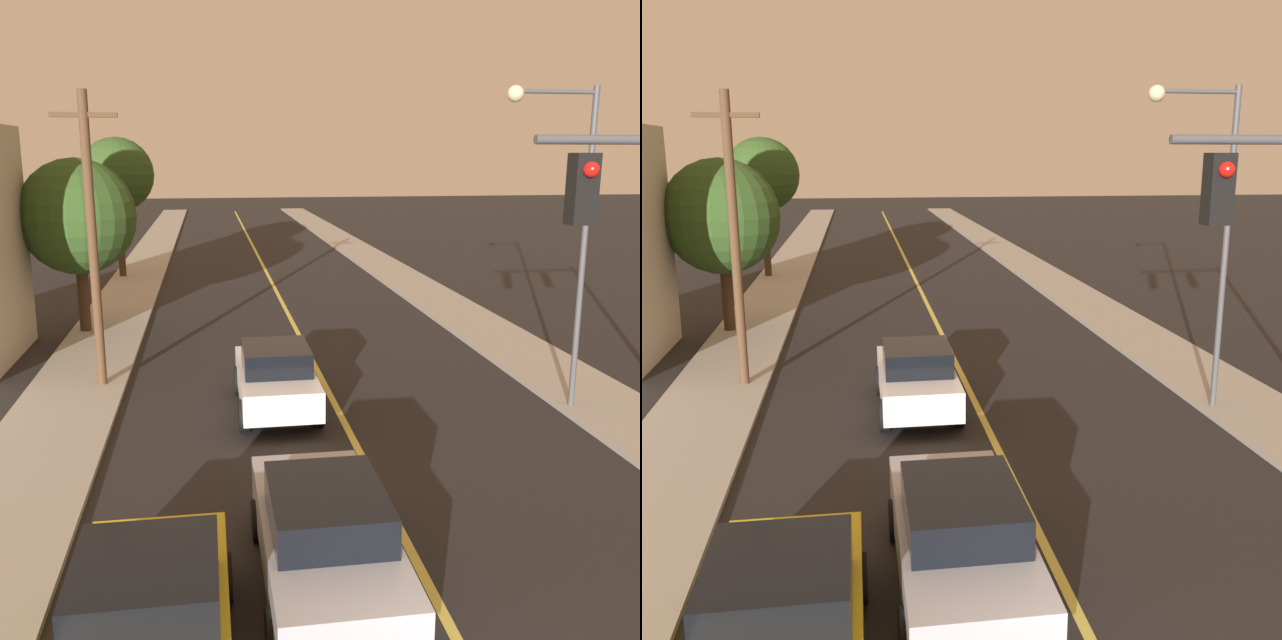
% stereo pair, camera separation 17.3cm
% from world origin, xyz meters
% --- Properties ---
extents(road_surface, '(10.45, 80.00, 0.01)m').
position_xyz_m(road_surface, '(0.00, 36.00, 0.01)').
color(road_surface, black).
rests_on(road_surface, ground).
extents(sidewalk_left, '(2.50, 80.00, 0.12)m').
position_xyz_m(sidewalk_left, '(-6.47, 36.00, 0.06)').
color(sidewalk_left, '#9E998E').
rests_on(sidewalk_left, ground).
extents(sidewalk_right, '(2.50, 80.00, 0.12)m').
position_xyz_m(sidewalk_right, '(6.47, 36.00, 0.06)').
color(sidewalk_right, '#9E998E').
rests_on(sidewalk_right, ground).
extents(car_near_lane_front, '(1.89, 4.52, 1.59)m').
position_xyz_m(car_near_lane_front, '(-1.46, 3.97, 0.81)').
color(car_near_lane_front, '#A5A8B2').
rests_on(car_near_lane_front, ground).
extents(car_near_lane_second, '(1.88, 4.13, 1.63)m').
position_xyz_m(car_near_lane_second, '(-1.46, 11.30, 0.83)').
color(car_near_lane_second, white).
rests_on(car_near_lane_second, ground).
extents(car_outer_lane_front, '(1.98, 4.04, 1.57)m').
position_xyz_m(car_outer_lane_front, '(-3.76, 2.58, 0.79)').
color(car_outer_lane_front, gold).
rests_on(car_outer_lane_front, ground).
extents(streetlamp_right, '(2.12, 0.36, 7.36)m').
position_xyz_m(streetlamp_right, '(5.08, 10.23, 4.85)').
color(streetlamp_right, '#47474C').
rests_on(streetlamp_right, ground).
extents(utility_pole_left, '(1.60, 0.24, 7.43)m').
position_xyz_m(utility_pole_left, '(-5.82, 13.64, 3.99)').
color(utility_pole_left, '#513823').
rests_on(utility_pole_left, ground).
extents(tree_left_near, '(3.85, 3.85, 5.81)m').
position_xyz_m(tree_left_near, '(-7.21, 19.83, 3.99)').
color(tree_left_near, '#3D2B1C').
rests_on(tree_left_near, ground).
extents(tree_left_far, '(3.55, 3.55, 6.74)m').
position_xyz_m(tree_left_far, '(-7.22, 31.32, 5.06)').
color(tree_left_far, '#3D2B1C').
rests_on(tree_left_far, ground).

